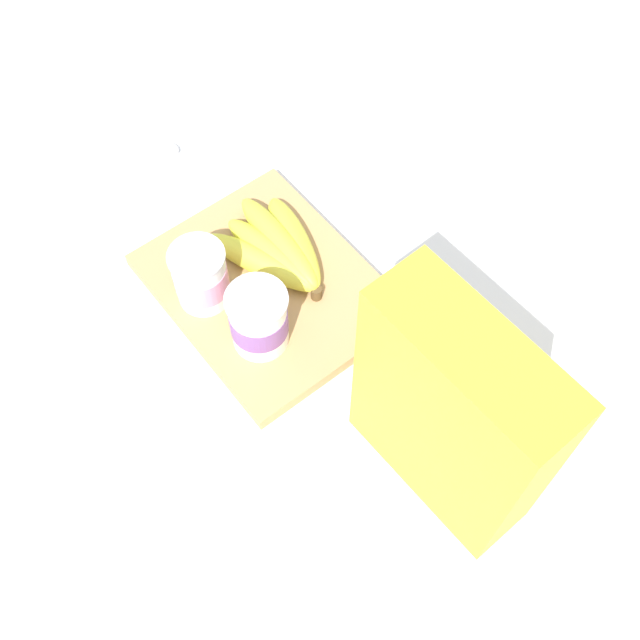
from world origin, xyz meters
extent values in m
plane|color=white|center=(0.00, 0.00, 0.00)|extent=(2.40, 2.40, 0.00)
cube|color=tan|center=(0.00, 0.00, 0.01)|extent=(0.29, 0.24, 0.02)
cube|color=yellow|center=(-0.30, -0.01, 0.14)|extent=(0.21, 0.08, 0.28)
cylinder|color=white|center=(-0.06, 0.05, 0.06)|extent=(0.07, 0.07, 0.08)
cylinder|color=#7A4C99|center=(-0.06, 0.05, 0.06)|extent=(0.07, 0.07, 0.04)
cylinder|color=silver|center=(-0.06, 0.05, 0.11)|extent=(0.07, 0.07, 0.00)
cylinder|color=white|center=(0.03, 0.07, 0.06)|extent=(0.06, 0.06, 0.08)
cylinder|color=pink|center=(0.03, 0.07, 0.06)|extent=(0.07, 0.07, 0.04)
cylinder|color=silver|center=(0.03, 0.07, 0.10)|extent=(0.07, 0.07, 0.00)
ellipsoid|color=yellow|center=(0.02, -0.06, 0.04)|extent=(0.16, 0.08, 0.03)
ellipsoid|color=yellow|center=(0.03, -0.04, 0.04)|extent=(0.17, 0.05, 0.04)
ellipsoid|color=yellow|center=(0.02, -0.02, 0.04)|extent=(0.15, 0.06, 0.04)
ellipsoid|color=yellow|center=(0.02, -0.01, 0.04)|extent=(0.16, 0.09, 0.03)
cylinder|color=brown|center=(-0.05, -0.04, 0.03)|extent=(0.01, 0.01, 0.02)
cylinder|color=silver|center=(0.22, -0.06, 0.00)|extent=(0.10, 0.06, 0.01)
ellipsoid|color=silver|center=(0.28, -0.03, 0.01)|extent=(0.04, 0.04, 0.01)
camera|label=1|loc=(-0.46, 0.28, 0.84)|focal=44.49mm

